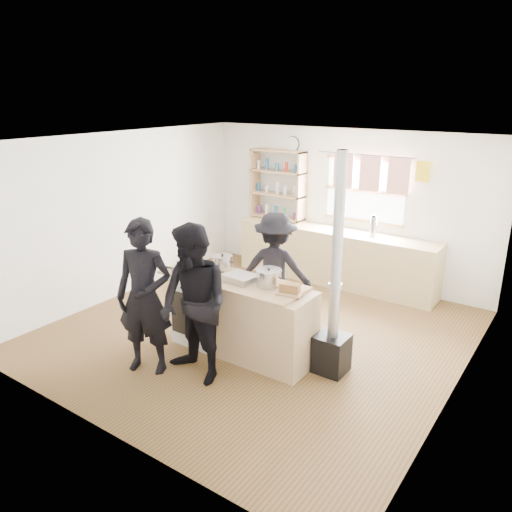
% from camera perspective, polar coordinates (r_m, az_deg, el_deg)
% --- Properties ---
extents(ground, '(5.00, 5.00, 0.01)m').
position_cam_1_polar(ground, '(6.73, 0.19, -8.68)').
color(ground, brown).
rests_on(ground, ground).
extents(back_counter, '(3.40, 0.55, 0.90)m').
position_cam_1_polar(back_counter, '(8.34, 8.91, -0.07)').
color(back_counter, tan).
rests_on(back_counter, ground).
extents(shelving_unit, '(1.00, 0.28, 1.20)m').
position_cam_1_polar(shelving_unit, '(8.74, 2.48, 8.19)').
color(shelving_unit, tan).
rests_on(shelving_unit, back_counter).
extents(thermos, '(0.10, 0.10, 0.32)m').
position_cam_1_polar(thermos, '(7.92, 13.26, 3.29)').
color(thermos, silver).
rests_on(thermos, back_counter).
extents(cooking_island, '(1.97, 0.64, 0.93)m').
position_cam_1_polar(cooking_island, '(6.04, -1.65, -7.00)').
color(cooking_island, white).
rests_on(cooking_island, ground).
extents(skillet_greens, '(0.29, 0.29, 0.05)m').
position_cam_1_polar(skillet_greens, '(6.20, -8.39, -1.60)').
color(skillet_greens, black).
rests_on(skillet_greens, cooking_island).
extents(roast_tray, '(0.38, 0.32, 0.08)m').
position_cam_1_polar(roast_tray, '(5.85, -1.76, -2.49)').
color(roast_tray, silver).
rests_on(roast_tray, cooking_island).
extents(stockpot_stove, '(0.25, 0.25, 0.20)m').
position_cam_1_polar(stockpot_stove, '(6.23, -3.84, -0.72)').
color(stockpot_stove, '#B2B2B4').
rests_on(stockpot_stove, cooking_island).
extents(stockpot_counter, '(0.30, 0.30, 0.22)m').
position_cam_1_polar(stockpot_counter, '(5.69, 1.47, -2.49)').
color(stockpot_counter, '#B4B4B7').
rests_on(stockpot_counter, cooking_island).
extents(bread_board, '(0.32, 0.26, 0.12)m').
position_cam_1_polar(bread_board, '(5.50, 3.90, -3.83)').
color(bread_board, tan).
rests_on(bread_board, cooking_island).
extents(flue_heater, '(0.35, 0.35, 2.50)m').
position_cam_1_polar(flue_heater, '(5.62, 8.85, -7.02)').
color(flue_heater, black).
rests_on(flue_heater, ground).
extents(person_near_left, '(0.76, 0.64, 1.77)m').
position_cam_1_polar(person_near_left, '(5.65, -12.63, -4.64)').
color(person_near_left, black).
rests_on(person_near_left, ground).
extents(person_near_right, '(0.97, 0.82, 1.76)m').
position_cam_1_polar(person_near_right, '(5.39, -7.09, -5.57)').
color(person_near_right, black).
rests_on(person_near_right, ground).
extents(person_far, '(1.14, 0.88, 1.56)m').
position_cam_1_polar(person_far, '(6.68, 2.21, -1.55)').
color(person_far, black).
rests_on(person_far, ground).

